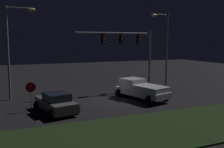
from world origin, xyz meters
TOP-DOWN VIEW (x-y plane):
  - ground_plane at (0.00, 0.00)m, footprint 80.00×80.00m
  - grass_median at (0.00, -8.60)m, footprint 21.44×6.20m
  - pickup_truck at (3.02, -0.88)m, footprint 3.80×5.73m
  - car_sedan at (-4.98, -2.33)m, footprint 3.00×4.66m
  - traffic_signal_gantry at (3.68, 2.66)m, footprint 8.32×0.56m
  - street_lamp_left at (-7.52, 3.52)m, footprint 2.61×0.44m
  - street_lamp_right at (8.54, 3.61)m, footprint 2.27×0.44m
  - stop_sign at (-6.65, -1.23)m, footprint 0.76×0.08m

SIDE VIEW (x-z plane):
  - ground_plane at x=0.00m, z-range 0.00..0.00m
  - grass_median at x=0.00m, z-range 0.00..0.10m
  - car_sedan at x=-4.98m, z-range -0.02..1.49m
  - pickup_truck at x=3.02m, z-range 0.10..1.90m
  - stop_sign at x=-6.65m, z-range 0.45..2.68m
  - traffic_signal_gantry at x=3.68m, z-range 1.65..8.15m
  - street_lamp_right at x=8.54m, z-range 1.04..9.44m
  - street_lamp_left at x=-7.52m, z-range 1.07..9.46m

